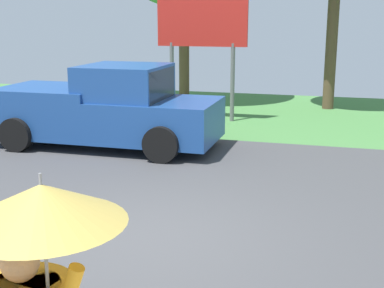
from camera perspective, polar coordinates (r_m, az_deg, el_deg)
ground_plane at (r=10.02m, az=0.91°, el=-3.72°), size 40.00×22.00×0.20m
pickup_truck at (r=12.28m, az=-9.23°, el=3.76°), size 5.20×2.28×1.88m
roadside_billboard at (r=15.19m, az=1.08°, el=12.16°), size 2.60×0.12×3.50m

